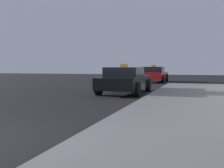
% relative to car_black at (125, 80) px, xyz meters
% --- Properties ---
extents(sidewalk, '(4.00, 32.00, 0.15)m').
position_rel_car_black_xyz_m(sidewalk, '(3.41, -9.53, -0.57)').
color(sidewalk, '#5B5B60').
rests_on(sidewalk, ground_plane).
extents(car_black, '(2.00, 4.28, 1.43)m').
position_rel_car_black_xyz_m(car_black, '(0.00, 0.00, 0.00)').
color(car_black, black).
rests_on(car_black, ground_plane).
extents(car_red, '(1.99, 4.38, 1.43)m').
position_rel_car_black_xyz_m(car_red, '(-0.13, 10.00, 0.00)').
color(car_red, red).
rests_on(car_red, ground_plane).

